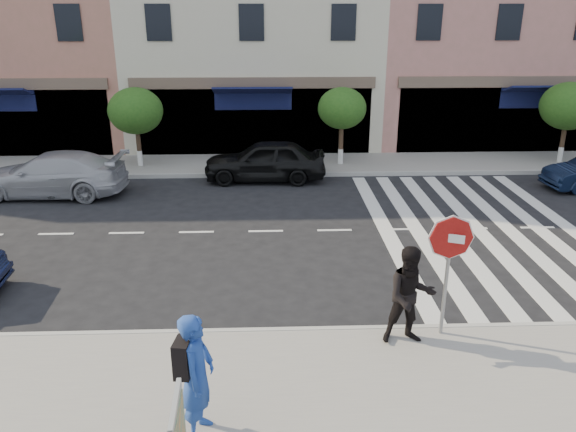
% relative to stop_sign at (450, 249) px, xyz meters
% --- Properties ---
extents(ground, '(120.00, 120.00, 0.00)m').
position_rel_stop_sign_xyz_m(ground, '(-3.41, 1.76, -1.94)').
color(ground, black).
rests_on(ground, ground).
extents(sidewalk_near, '(60.00, 4.50, 0.15)m').
position_rel_stop_sign_xyz_m(sidewalk_near, '(-3.41, -1.99, -1.86)').
color(sidewalk_near, gray).
rests_on(sidewalk_near, ground).
extents(sidewalk_far, '(60.00, 3.00, 0.15)m').
position_rel_stop_sign_xyz_m(sidewalk_far, '(-3.41, 12.76, -1.86)').
color(sidewalk_far, gray).
rests_on(sidewalk_far, ground).
extents(building_centre, '(11.00, 9.00, 11.00)m').
position_rel_stop_sign_xyz_m(building_centre, '(-3.91, 18.76, 3.56)').
color(building_centre, beige).
rests_on(building_centre, ground).
extents(street_tree_wb, '(2.10, 2.10, 3.06)m').
position_rel_stop_sign_xyz_m(street_tree_wb, '(-8.41, 12.56, 0.37)').
color(street_tree_wb, '#473323').
rests_on(street_tree_wb, sidewalk_far).
extents(street_tree_c, '(1.90, 1.90, 3.04)m').
position_rel_stop_sign_xyz_m(street_tree_c, '(-0.41, 12.56, 0.42)').
color(street_tree_c, '#473323').
rests_on(street_tree_c, sidewalk_far).
extents(street_tree_ea, '(2.20, 2.20, 3.19)m').
position_rel_stop_sign_xyz_m(street_tree_ea, '(8.59, 12.56, 0.45)').
color(street_tree_ea, '#473323').
rests_on(street_tree_ea, sidewalk_far).
extents(stop_sign, '(0.81, 0.35, 2.45)m').
position_rel_stop_sign_xyz_m(stop_sign, '(0.00, 0.00, 0.00)').
color(stop_sign, gray).
rests_on(stop_sign, sidewalk_near).
extents(photographer, '(0.57, 0.78, 1.98)m').
position_rel_stop_sign_xyz_m(photographer, '(-4.37, -2.53, -0.80)').
color(photographer, '#214297').
rests_on(photographer, sidewalk_near).
extents(walker, '(0.97, 0.78, 1.93)m').
position_rel_stop_sign_xyz_m(walker, '(-0.72, -0.24, -0.82)').
color(walker, black).
rests_on(walker, sidewalk_near).
extents(car_far_left, '(5.17, 2.31, 1.47)m').
position_rel_stop_sign_xyz_m(car_far_left, '(-10.74, 9.36, -1.20)').
color(car_far_left, '#ABABB0').
rests_on(car_far_left, ground).
extents(car_far_mid, '(4.52, 1.93, 1.52)m').
position_rel_stop_sign_xyz_m(car_far_mid, '(-3.44, 10.86, -1.18)').
color(car_far_mid, black).
rests_on(car_far_mid, ground).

